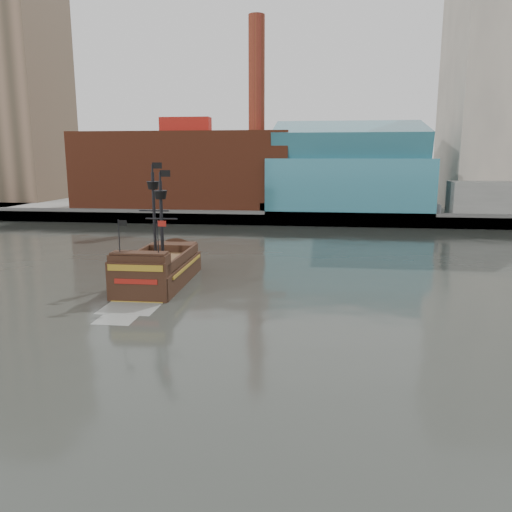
# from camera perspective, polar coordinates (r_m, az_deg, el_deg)

# --- Properties ---
(ground) EXTENTS (400.00, 400.00, 0.00)m
(ground) POSITION_cam_1_polar(r_m,az_deg,el_deg) (30.53, -2.73, -12.42)
(ground) COLOR #242622
(ground) RESTS_ON ground
(promenade_far) EXTENTS (220.00, 60.00, 2.00)m
(promenade_far) POSITION_cam_1_polar(r_m,az_deg,el_deg) (120.15, 4.97, 5.82)
(promenade_far) COLOR slate
(promenade_far) RESTS_ON ground
(seawall) EXTENTS (220.00, 1.00, 2.60)m
(seawall) POSITION_cam_1_polar(r_m,az_deg,el_deg) (90.82, 4.17, 4.28)
(seawall) COLOR #4C4C49
(seawall) RESTS_ON ground
(skyline) EXTENTS (149.00, 45.00, 62.00)m
(skyline) POSITION_cam_1_polar(r_m,az_deg,el_deg) (112.76, 7.78, 17.40)
(skyline) COLOR brown
(skyline) RESTS_ON promenade_far
(pirate_ship) EXTENTS (5.63, 16.92, 12.60)m
(pirate_ship) POSITION_cam_1_polar(r_m,az_deg,el_deg) (49.80, -11.04, -1.86)
(pirate_ship) COLOR black
(pirate_ship) RESTS_ON ground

